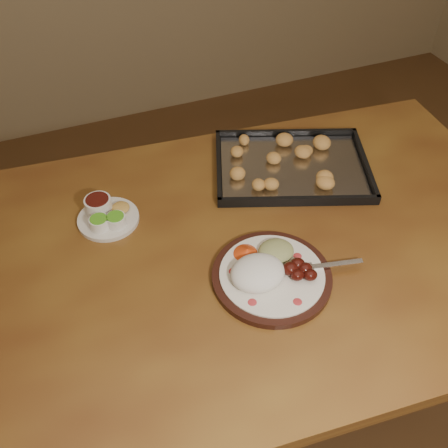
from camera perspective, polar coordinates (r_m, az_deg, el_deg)
name	(u,v)px	position (r m, az deg, el deg)	size (l,w,h in m)	color
ground	(317,424)	(1.77, 10.61, -21.57)	(4.00, 4.00, 0.00)	brown
dining_table	(234,274)	(1.23, 1.20, -5.69)	(1.57, 1.03, 0.75)	brown
dinner_plate	(269,272)	(1.08, 5.18, -5.50)	(0.33, 0.26, 0.06)	black
condiment_saucer	(106,215)	(1.23, -13.33, 1.04)	(0.15, 0.15, 0.05)	silver
baking_tray	(292,165)	(1.36, 7.74, 6.69)	(0.48, 0.42, 0.04)	black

